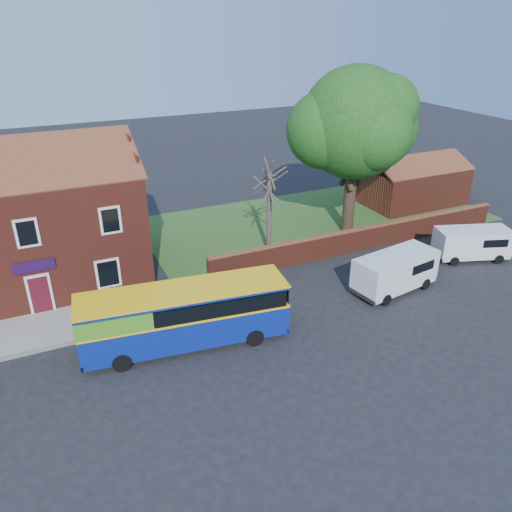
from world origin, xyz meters
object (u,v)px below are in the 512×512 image
van_far (472,242)px  large_tree (355,126)px  bus (178,315)px  van_near (395,271)px

van_far → large_tree: (-4.55, 7.31, 6.38)m
van_far → large_tree: 10.72m
bus → van_far: (19.71, 1.18, -0.54)m
bus → large_tree: 18.34m
large_tree → van_far: bearing=-58.1°
van_near → large_tree: (2.56, 8.51, 6.27)m
van_near → van_far: (7.10, 1.20, -0.10)m
van_near → van_far: size_ratio=1.06×
van_far → large_tree: large_tree is taller
van_near → van_far: van_near is taller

